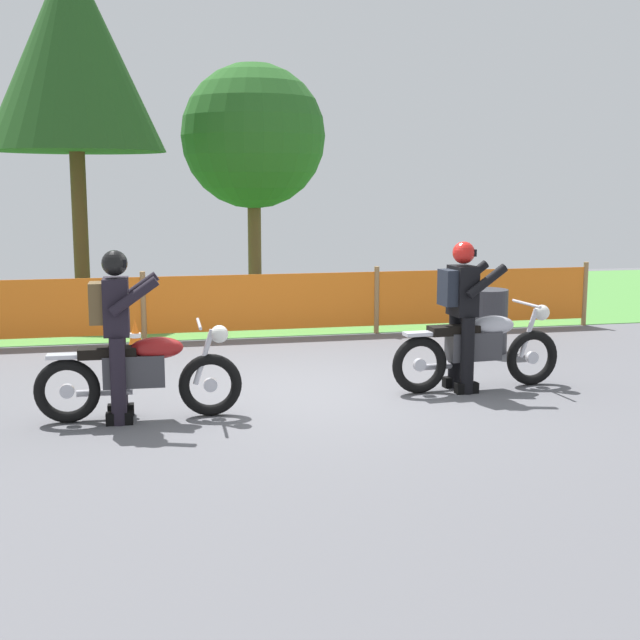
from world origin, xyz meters
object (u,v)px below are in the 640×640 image
Objects in this scene: rider_lead at (116,326)px; rider_trailing at (462,307)px; motorcycle_trailing at (478,348)px; motorcycle_lead at (141,373)px; spare_drum at (486,321)px; traffic_cone at (136,339)px.

rider_lead is 1.00× the size of rider_trailing.
rider_lead is (-3.99, -0.47, 0.48)m from motorcycle_trailing.
rider_trailing is at bearing 8.95° from motorcycle_lead.
spare_drum is (0.96, 2.00, -0.03)m from motorcycle_trailing.
motorcycle_trailing is 1.22× the size of rider_lead.
rider_lead reaches higher than spare_drum.
motorcycle_lead is at bearing 0.51° from rider_lead.
motorcycle_lead is 2.31× the size of spare_drum.
rider_lead reaches higher than motorcycle_lead.
rider_lead is at bearing -153.41° from spare_drum.
rider_lead is at bearing -177.49° from motorcycle_trailing.
motorcycle_trailing is 0.53m from rider_trailing.
spare_drum is (4.95, 2.48, -0.51)m from rider_lead.
traffic_cone is at bearing 92.41° from motorcycle_lead.
traffic_cone is (-0.04, 3.12, -0.21)m from motorcycle_lead.
motorcycle_lead is 0.53m from rider_lead.
motorcycle_trailing reaches higher than motorcycle_lead.
rider_trailing is 4.52m from traffic_cone.
spare_drum is (4.77, -0.64, 0.18)m from traffic_cone.
motorcycle_lead reaches higher than spare_drum.
motorcycle_trailing is at bearing 8.34° from rider_lead.
spare_drum is (4.73, 2.48, -0.03)m from motorcycle_lead.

